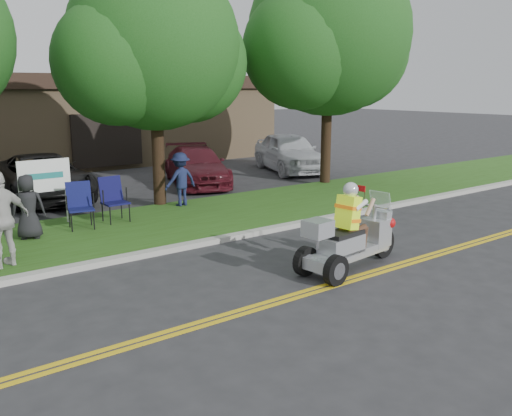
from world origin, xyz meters
TOP-DOWN VIEW (x-y plane):
  - ground at (0.00, 0.00)m, footprint 120.00×120.00m
  - centerline_near at (0.00, -0.58)m, footprint 60.00×0.10m
  - centerline_far at (0.00, -0.42)m, footprint 60.00×0.10m
  - curb at (0.00, 3.05)m, footprint 60.00×0.25m
  - grass_verge at (0.00, 5.20)m, footprint 60.00×4.00m
  - commercial_building at (2.00, 18.98)m, footprint 18.00×8.20m
  - tree_mid at (0.55, 7.23)m, footprint 5.88×4.80m
  - tree_right at (7.06, 7.03)m, footprint 6.86×5.60m
  - business_sign at (-2.90, 6.60)m, footprint 1.25×0.06m
  - trike_scooter at (0.89, -0.08)m, footprint 2.66×0.94m
  - lawn_chair_a at (-2.32, 5.87)m, footprint 0.70×0.72m
  - lawn_chair_b at (-1.40, 6.03)m, footprint 0.62×0.64m
  - spectator_adult_right at (-4.50, 3.80)m, footprint 1.19×0.79m
  - spectator_chair_a at (0.89, 6.62)m, footprint 1.04×0.66m
  - spectator_chair_b at (-3.58, 5.57)m, footprint 0.84×0.70m
  - parked_car_mid at (-1.91, 10.44)m, footprint 2.59×5.17m
  - parked_car_right at (3.33, 9.90)m, footprint 3.37×5.01m
  - parked_car_far_right at (8.00, 10.22)m, footprint 3.41×5.15m

SIDE VIEW (x-z plane):
  - ground at x=0.00m, z-range 0.00..0.00m
  - centerline_near at x=0.00m, z-range 0.00..0.01m
  - centerline_far at x=0.00m, z-range 0.00..0.01m
  - grass_verge at x=0.00m, z-range 0.01..0.11m
  - curb at x=0.00m, z-range 0.00..0.12m
  - trike_scooter at x=0.89m, z-range -0.26..1.48m
  - parked_car_right at x=3.33m, z-range 0.00..1.35m
  - parked_car_mid at x=-1.91m, z-range 0.00..1.41m
  - lawn_chair_a at x=-2.32m, z-range 0.18..1.30m
  - lawn_chair_b at x=-1.40m, z-range 0.18..1.31m
  - parked_car_far_right at x=8.00m, z-range 0.00..1.63m
  - spectator_chair_b at x=-3.58m, z-range 0.10..1.58m
  - spectator_chair_a at x=0.89m, z-range 0.10..1.65m
  - spectator_adult_right at x=-4.50m, z-range 0.10..1.98m
  - business_sign at x=-2.90m, z-range 0.38..2.13m
  - commercial_building at x=2.00m, z-range 0.01..4.01m
  - tree_mid at x=0.55m, z-range 0.91..7.96m
  - tree_right at x=7.06m, z-range 0.99..9.06m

